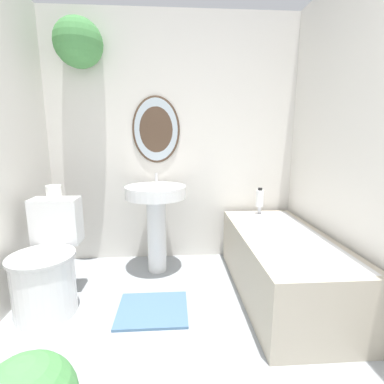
{
  "coord_description": "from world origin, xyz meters",
  "views": [
    {
      "loc": [
        0.0,
        -0.16,
        1.24
      ],
      "look_at": [
        0.12,
        1.63,
        0.89
      ],
      "focal_mm": 26.0,
      "sensor_mm": 36.0,
      "label": 1
    }
  ],
  "objects": [
    {
      "name": "shampoo_bottle",
      "position": [
        0.84,
        2.45,
        0.66
      ],
      "size": [
        0.07,
        0.07,
        0.18
      ],
      "color": "white",
      "rests_on": "bathtub"
    },
    {
      "name": "bath_mat",
      "position": [
        -0.17,
        1.67,
        0.01
      ],
      "size": [
        0.5,
        0.43,
        0.02
      ],
      "color": "#4C7093",
      "rests_on": "ground_plane"
    },
    {
      "name": "toilet_paper_roll",
      "position": [
        -0.92,
        1.99,
        0.83
      ],
      "size": [
        0.11,
        0.11,
        0.1
      ],
      "color": "white",
      "rests_on": "toilet"
    },
    {
      "name": "pedestal_sink",
      "position": [
        -0.17,
        2.31,
        0.6
      ],
      "size": [
        0.55,
        0.55,
        0.91
      ],
      "color": "white",
      "rests_on": "ground_plane"
    },
    {
      "name": "wall_back",
      "position": [
        -0.14,
        2.63,
        1.35
      ],
      "size": [
        2.53,
        0.42,
        2.4
      ],
      "color": "silver",
      "rests_on": "ground_plane"
    },
    {
      "name": "bathtub",
      "position": [
        0.85,
        1.85,
        0.26
      ],
      "size": [
        0.67,
        1.45,
        0.58
      ],
      "color": "#B2A893",
      "rests_on": "ground_plane"
    },
    {
      "name": "toilet",
      "position": [
        -0.92,
        1.76,
        0.31
      ],
      "size": [
        0.44,
        0.61,
        0.78
      ],
      "color": "white",
      "rests_on": "ground_plane"
    }
  ]
}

